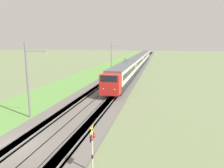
{
  "coord_description": "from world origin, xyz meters",
  "views": [
    {
      "loc": [
        -13.8,
        -11.0,
        8.32
      ],
      "look_at": [
        16.58,
        -4.3,
        2.3
      ],
      "focal_mm": 35.0,
      "sensor_mm": 36.0,
      "label": 1
    }
  ],
  "objects_px": {
    "crossing_signal_far": "(92,146)",
    "catenary_mast_mid": "(112,57)",
    "passenger_train": "(139,61)",
    "catenary_mast_near": "(28,80)"
  },
  "relations": [
    {
      "from": "catenary_mast_near",
      "to": "crossing_signal_far",
      "type": "bearing_deg",
      "value": -131.31
    },
    {
      "from": "passenger_train",
      "to": "catenary_mast_mid",
      "type": "xyz_separation_m",
      "value": [
        -7.96,
        7.06,
        1.69
      ]
    },
    {
      "from": "crossing_signal_far",
      "to": "catenary_mast_mid",
      "type": "relative_size",
      "value": 0.42
    },
    {
      "from": "passenger_train",
      "to": "catenary_mast_near",
      "type": "relative_size",
      "value": 9.92
    },
    {
      "from": "catenary_mast_near",
      "to": "catenary_mast_mid",
      "type": "relative_size",
      "value": 1.03
    },
    {
      "from": "passenger_train",
      "to": "catenary_mast_mid",
      "type": "height_order",
      "value": "catenary_mast_mid"
    },
    {
      "from": "passenger_train",
      "to": "crossing_signal_far",
      "type": "relative_size",
      "value": 24.64
    },
    {
      "from": "passenger_train",
      "to": "catenary_mast_near",
      "type": "xyz_separation_m",
      "value": [
        -49.18,
        7.07,
        1.83
      ]
    },
    {
      "from": "crossing_signal_far",
      "to": "catenary_mast_near",
      "type": "distance_m",
      "value": 13.39
    },
    {
      "from": "crossing_signal_far",
      "to": "catenary_mast_mid",
      "type": "distance_m",
      "value": 50.96
    }
  ]
}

